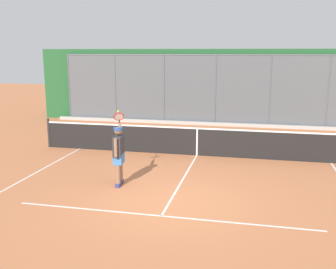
% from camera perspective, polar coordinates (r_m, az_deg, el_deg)
% --- Properties ---
extents(ground_plane, '(60.00, 60.00, 0.00)m').
position_cam_1_polar(ground_plane, '(9.30, 0.35, -9.68)').
color(ground_plane, '#B76B42').
extents(court_line_markings, '(8.61, 9.31, 0.01)m').
position_cam_1_polar(court_line_markings, '(8.18, -1.57, -12.83)').
color(court_line_markings, white).
rests_on(court_line_markings, ground).
extents(fence_backdrop, '(18.01, 1.37, 3.58)m').
position_cam_1_polar(fence_backdrop, '(19.25, 7.18, 6.96)').
color(fence_backdrop, '#565B60').
rests_on(fence_backdrop, ground).
extents(tennis_net, '(11.06, 0.09, 1.07)m').
position_cam_1_polar(tennis_net, '(13.12, 4.28, -0.98)').
color(tennis_net, '#2D2D2D').
rests_on(tennis_net, ground).
extents(tennis_player, '(0.55, 1.30, 1.84)m').
position_cam_1_polar(tennis_player, '(10.19, -7.24, -2.54)').
color(tennis_player, navy).
rests_on(tennis_player, ground).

